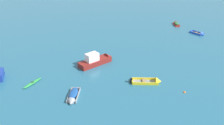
{
  "coord_description": "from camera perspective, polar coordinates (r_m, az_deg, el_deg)",
  "views": [
    {
      "loc": [
        -5.41,
        -6.46,
        15.23
      ],
      "look_at": [
        0.0,
        22.96,
        0.15
      ],
      "focal_mm": 38.23,
      "sensor_mm": 36.0,
      "label": 1
    }
  ],
  "objects": [
    {
      "name": "motor_launch_maroon_back_row_center",
      "position": [
        33.34,
        -3.62,
        0.63
      ],
      "size": [
        5.37,
        3.83,
        2.05
      ],
      "color": "maroon",
      "rests_on": "ground_plane"
    },
    {
      "name": "rowboat_red_far_back",
      "position": [
        51.79,
        15.04,
        9.03
      ],
      "size": [
        1.32,
        2.88,
        0.8
      ],
      "color": "gray",
      "rests_on": "ground_plane"
    },
    {
      "name": "rowboat_yellow_midfield_right",
      "position": [
        29.38,
        9.59,
        -4.5
      ],
      "size": [
        3.87,
        1.84,
        1.07
      ],
      "color": "gray",
      "rests_on": "ground_plane"
    },
    {
      "name": "kayak_green_back_row_left",
      "position": [
        30.32,
        -18.5,
        -4.65
      ],
      "size": [
        2.18,
        2.49,
        0.27
      ],
      "color": "#288C3D",
      "rests_on": "ground_plane"
    },
    {
      "name": "rowboat_blue_far_left",
      "position": [
        47.12,
        20.33,
        6.4
      ],
      "size": [
        2.16,
        2.93,
        0.95
      ],
      "color": "#99754C",
      "rests_on": "ground_plane"
    },
    {
      "name": "rowboat_grey_near_camera",
      "position": [
        26.44,
        -9.37,
        -8.16
      ],
      "size": [
        1.69,
        3.25,
        0.92
      ],
      "color": "#4C4C51",
      "rests_on": "ground_plane"
    },
    {
      "name": "mooring_buoy_midfield",
      "position": [
        28.5,
        16.94,
        -6.87
      ],
      "size": [
        0.29,
        0.29,
        0.29
      ],
      "primitive_type": "sphere",
      "color": "orange",
      "rests_on": "ground_plane"
    }
  ]
}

